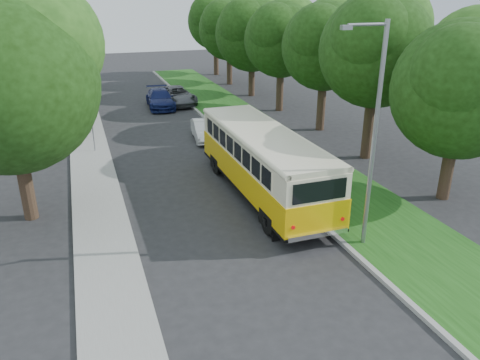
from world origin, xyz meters
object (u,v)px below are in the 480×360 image
object	(u,v)px
car_silver	(238,149)
lamppost_far	(81,71)
car_white	(204,130)
lamppost_near	(373,132)
car_blue	(160,99)
car_grey	(177,95)
vintage_bus	(263,164)

from	to	relation	value
car_silver	lamppost_far	bearing A→B (deg)	116.95
lamppost_far	car_white	distance (m)	8.56
lamppost_near	car_blue	bearing A→B (deg)	97.01
lamppost_near	car_grey	world-z (taller)	lamppost_near
car_silver	car_blue	bearing A→B (deg)	81.22
lamppost_far	car_blue	xyz separation A→B (m)	(5.89, 6.05, -3.39)
vintage_bus	car_grey	distance (m)	19.95
lamppost_near	car_blue	distance (m)	25.01
lamppost_near	car_silver	bearing A→B (deg)	97.35
lamppost_near	car_white	bearing A→B (deg)	97.52
car_silver	car_white	world-z (taller)	car_silver
car_grey	car_white	bearing A→B (deg)	-98.22
lamppost_near	car_silver	distance (m)	10.91
car_blue	car_grey	world-z (taller)	car_blue
lamppost_far	car_white	xyz separation A→B (m)	(6.94, -3.60, -3.50)
car_blue	car_grey	bearing A→B (deg)	31.75
lamppost_far	car_silver	world-z (taller)	lamppost_far
car_grey	car_silver	bearing A→B (deg)	-94.97
lamppost_far	car_blue	world-z (taller)	lamppost_far
lamppost_far	car_grey	distance (m)	10.65
vintage_bus	car_white	bearing A→B (deg)	90.91
lamppost_near	car_white	distance (m)	15.49
car_white	car_silver	bearing A→B (deg)	-75.60
car_blue	car_white	bearing A→B (deg)	-80.14
lamppost_near	lamppost_far	world-z (taller)	lamppost_near
car_grey	vintage_bus	bearing A→B (deg)	-96.40
lamppost_far	car_blue	distance (m)	9.10
car_silver	car_blue	size ratio (longest dim) A/B	0.90
car_blue	lamppost_near	bearing A→B (deg)	-79.34
lamppost_far	car_grey	xyz separation A→B (m)	(7.40, 6.86, -3.39)
car_white	car_blue	size ratio (longest dim) A/B	0.75
lamppost_far	car_white	world-z (taller)	lamppost_far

